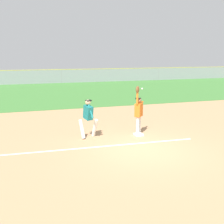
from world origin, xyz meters
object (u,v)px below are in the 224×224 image
parked_car_silver (64,76)px  fielder (139,111)px  first_base (139,135)px  baseball (142,89)px  parked_car_tan (100,75)px  parked_car_black (25,77)px  runner (88,116)px

parked_car_silver → fielder: bearing=-84.9°
first_base → parked_car_silver: 26.32m
baseball → parked_car_silver: bearing=90.1°
parked_car_silver → parked_car_tan: bearing=10.7°
parked_car_black → parked_car_tan: bearing=-4.7°
fielder → parked_car_silver: 26.12m
first_base → baseball: size_ratio=5.14×
parked_car_black → parked_car_tan: 10.20m
baseball → parked_car_silver: size_ratio=0.02×
runner → parked_car_black: (-2.77, 26.40, -0.32)m
runner → parked_car_black: 26.55m
parked_car_tan → baseball: bearing=-101.6°
first_base → runner: size_ratio=0.22×
parked_car_silver → runner: bearing=-90.0°
first_base → parked_car_tan: size_ratio=0.09×
fielder → baseball: fielder is taller
first_base → parked_car_silver: (0.08, 26.32, 0.63)m
runner → parked_car_tan: bearing=56.2°
baseball → parked_car_black: baseball is taller
first_base → parked_car_tan: (5.16, 26.81, 0.63)m
fielder → first_base: bearing=115.2°
runner → baseball: size_ratio=23.24×
fielder → parked_car_black: size_ratio=0.50×
parked_car_black → parked_car_tan: size_ratio=1.03×
runner → parked_car_silver: bearing=66.7°
baseball → parked_car_black: bearing=100.9°
parked_car_black → parked_car_silver: bearing=-10.0°
first_base → runner: runner is taller
fielder → runner: size_ratio=1.33×
baseball → parked_car_silver: (-0.03, 26.34, -1.49)m
parked_car_black → first_base: bearing=-84.3°
fielder → baseball: (0.05, -0.23, 1.04)m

